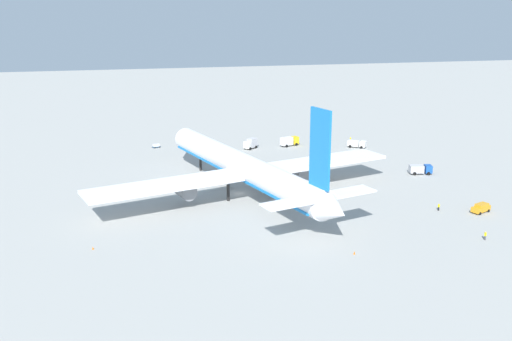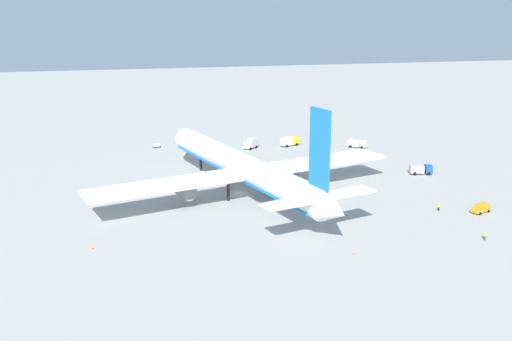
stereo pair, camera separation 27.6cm
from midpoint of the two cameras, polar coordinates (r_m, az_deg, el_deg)
name	(u,v)px [view 2 (the right image)]	position (r m, az deg, el deg)	size (l,w,h in m)	color
ground_plane	(241,193)	(139.11, -1.40, -2.23)	(600.00, 600.00, 0.00)	#9E9E99
airliner	(244,168)	(135.99, -1.12, 0.28)	(76.28, 74.69, 24.88)	white
service_truck_0	(251,143)	(182.56, -0.44, 2.65)	(4.42, 4.82, 3.16)	white
service_truck_1	(357,144)	(186.73, 9.85, 2.58)	(5.28, 5.71, 2.26)	white
service_truck_2	(290,141)	(186.45, 3.32, 2.88)	(4.17, 6.49, 2.94)	yellow
service_truck_3	(420,169)	(160.65, 15.74, 0.14)	(3.72, 6.16, 2.40)	#194CA5
service_van	(481,208)	(135.00, 21.08, -3.42)	(3.38, 4.89, 1.97)	orange
baggage_cart_0	(157,145)	(186.90, -9.59, 2.42)	(2.26, 2.92, 1.19)	#26598C
ground_worker_0	(439,207)	(133.21, 17.39, -3.41)	(0.55, 0.55, 1.65)	black
ground_worker_1	(351,139)	(194.85, 9.24, 3.02)	(0.47, 0.47, 1.62)	navy
ground_worker_2	(485,236)	(119.70, 21.43, -5.93)	(0.48, 0.48, 1.75)	#3F3F47
traffic_cone_0	(93,248)	(111.77, -15.53, -7.25)	(0.36, 0.36, 0.55)	orange
traffic_cone_1	(354,253)	(107.12, 9.57, -7.90)	(0.36, 0.36, 0.55)	orange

